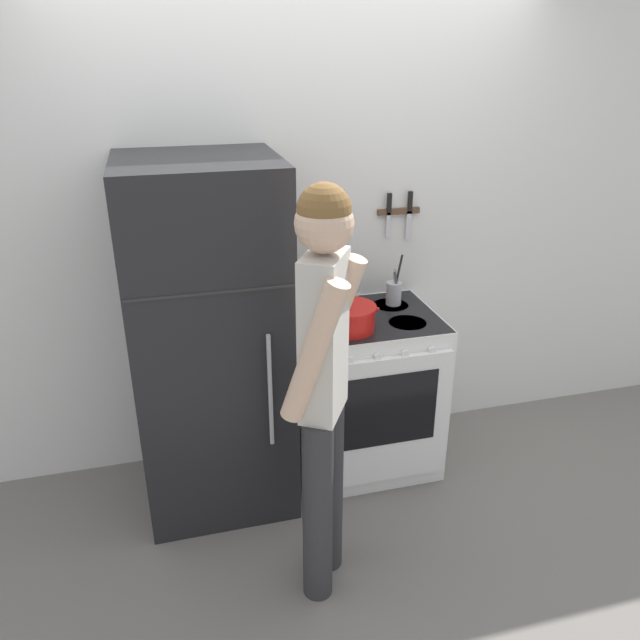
{
  "coord_description": "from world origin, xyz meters",
  "views": [
    {
      "loc": [
        -0.72,
        -3.13,
        2.21
      ],
      "look_at": [
        -0.01,
        -0.45,
        0.98
      ],
      "focal_mm": 35.0,
      "sensor_mm": 36.0,
      "label": 1
    }
  ],
  "objects_px": {
    "person": "(324,380)",
    "dutch_oven_pot": "(349,317)",
    "utensil_jar": "(394,292)",
    "refrigerator": "(210,341)",
    "stove_range": "(369,392)",
    "tea_kettle": "(337,298)"
  },
  "relations": [
    {
      "from": "refrigerator",
      "to": "stove_range",
      "type": "height_order",
      "value": "refrigerator"
    },
    {
      "from": "person",
      "to": "dutch_oven_pot",
      "type": "bearing_deg",
      "value": 5.81
    },
    {
      "from": "dutch_oven_pot",
      "to": "utensil_jar",
      "type": "xyz_separation_m",
      "value": [
        0.34,
        0.25,
        0.01
      ]
    },
    {
      "from": "dutch_oven_pot",
      "to": "tea_kettle",
      "type": "relative_size",
      "value": 1.22
    },
    {
      "from": "dutch_oven_pot",
      "to": "person",
      "type": "height_order",
      "value": "person"
    },
    {
      "from": "refrigerator",
      "to": "person",
      "type": "distance_m",
      "value": 0.84
    },
    {
      "from": "utensil_jar",
      "to": "person",
      "type": "xyz_separation_m",
      "value": [
        -0.65,
        -0.91,
        0.05
      ]
    },
    {
      "from": "stove_range",
      "to": "tea_kettle",
      "type": "xyz_separation_m",
      "value": [
        -0.15,
        0.15,
        0.51
      ]
    },
    {
      "from": "dutch_oven_pot",
      "to": "stove_range",
      "type": "bearing_deg",
      "value": 31.04
    },
    {
      "from": "refrigerator",
      "to": "utensil_jar",
      "type": "height_order",
      "value": "refrigerator"
    },
    {
      "from": "utensil_jar",
      "to": "person",
      "type": "bearing_deg",
      "value": -125.29
    },
    {
      "from": "utensil_jar",
      "to": "refrigerator",
      "type": "bearing_deg",
      "value": -170.36
    },
    {
      "from": "refrigerator",
      "to": "tea_kettle",
      "type": "height_order",
      "value": "refrigerator"
    },
    {
      "from": "utensil_jar",
      "to": "person",
      "type": "relative_size",
      "value": 0.16
    },
    {
      "from": "dutch_oven_pot",
      "to": "tea_kettle",
      "type": "distance_m",
      "value": 0.24
    },
    {
      "from": "dutch_oven_pot",
      "to": "utensil_jar",
      "type": "height_order",
      "value": "utensil_jar"
    },
    {
      "from": "refrigerator",
      "to": "dutch_oven_pot",
      "type": "height_order",
      "value": "refrigerator"
    },
    {
      "from": "stove_range",
      "to": "tea_kettle",
      "type": "bearing_deg",
      "value": 134.68
    },
    {
      "from": "tea_kettle",
      "to": "refrigerator",
      "type": "bearing_deg",
      "value": -166.44
    },
    {
      "from": "stove_range",
      "to": "person",
      "type": "xyz_separation_m",
      "value": [
        -0.47,
        -0.76,
        0.56
      ]
    },
    {
      "from": "tea_kettle",
      "to": "person",
      "type": "bearing_deg",
      "value": -109.52
    },
    {
      "from": "refrigerator",
      "to": "person",
      "type": "bearing_deg",
      "value": -63.31
    }
  ]
}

